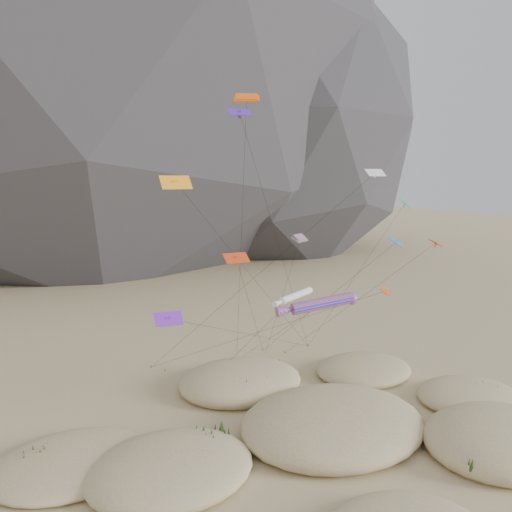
# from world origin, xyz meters

# --- Properties ---
(ground) EXTENTS (500.00, 500.00, 0.00)m
(ground) POSITION_xyz_m (0.00, 0.00, 0.00)
(ground) COLOR #CCB789
(ground) RESTS_ON ground
(dunes) EXTENTS (48.93, 36.83, 3.84)m
(dunes) POSITION_xyz_m (-1.29, 3.61, 0.69)
(dunes) COLOR #CCB789
(dunes) RESTS_ON ground
(dune_grass) EXTENTS (43.99, 27.20, 1.48)m
(dune_grass) POSITION_xyz_m (-2.77, 3.60, 0.84)
(dune_grass) COLOR black
(dune_grass) RESTS_ON ground
(kite_stakes) EXTENTS (20.84, 5.90, 0.30)m
(kite_stakes) POSITION_xyz_m (1.85, 24.79, 0.15)
(kite_stakes) COLOR #3F2D1E
(kite_stakes) RESTS_ON ground
(rainbow_tube_kite) EXTENTS (7.88, 18.53, 12.12)m
(rainbow_tube_kite) POSITION_xyz_m (0.99, 7.20, 11.24)
(rainbow_tube_kite) COLOR orange
(rainbow_tube_kite) RESTS_ON ground
(white_tube_kite) EXTENTS (6.45, 11.66, 11.65)m
(white_tube_kite) POSITION_xyz_m (0.97, 11.30, 11.07)
(white_tube_kite) COLOR silver
(white_tube_kite) RESTS_ON ground
(orange_parafoil) EXTENTS (4.71, 10.19, 30.19)m
(orange_parafoil) POSITION_xyz_m (-2.60, 14.34, 29.27)
(orange_parafoil) COLOR #F6540C
(orange_parafoil) RESTS_ON ground
(multi_parafoil) EXTENTS (3.38, 11.71, 16.69)m
(multi_parafoil) POSITION_xyz_m (3.67, 14.54, 16.07)
(multi_parafoil) COLOR red
(multi_parafoil) RESTS_ON ground
(delta_kites) EXTENTS (32.05, 22.18, 28.01)m
(delta_kites) POSITION_xyz_m (2.43, 10.76, 17.27)
(delta_kites) COLOR red
(delta_kites) RESTS_ON ground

